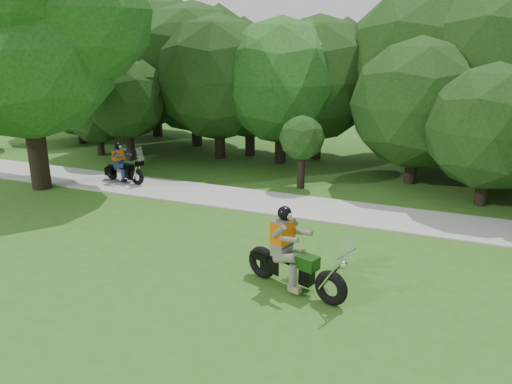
% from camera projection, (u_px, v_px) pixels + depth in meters
% --- Properties ---
extents(ground, '(100.00, 100.00, 0.00)m').
position_uv_depth(ground, '(222.00, 351.00, 8.90)').
color(ground, '#31621C').
rests_on(ground, ground).
extents(walkway, '(60.00, 2.20, 0.06)m').
position_uv_depth(walkway, '(331.00, 210.00, 15.97)').
color(walkway, '#A9A9A4').
rests_on(walkway, ground).
extents(tree_line, '(39.96, 12.12, 7.71)m').
position_uv_depth(tree_line, '(393.00, 79.00, 20.37)').
color(tree_line, black).
rests_on(tree_line, ground).
extents(big_tree_west, '(8.64, 6.56, 9.96)m').
position_uv_depth(big_tree_west, '(28.00, 24.00, 17.01)').
color(big_tree_west, black).
rests_on(big_tree_west, ground).
extents(chopper_motorcycle, '(2.59, 1.28, 1.89)m').
position_uv_depth(chopper_motorcycle, '(290.00, 260.00, 10.89)').
color(chopper_motorcycle, black).
rests_on(chopper_motorcycle, ground).
extents(touring_motorcycle, '(1.96, 0.82, 1.50)m').
position_uv_depth(touring_motorcycle, '(122.00, 168.00, 18.85)').
color(touring_motorcycle, black).
rests_on(touring_motorcycle, walkway).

